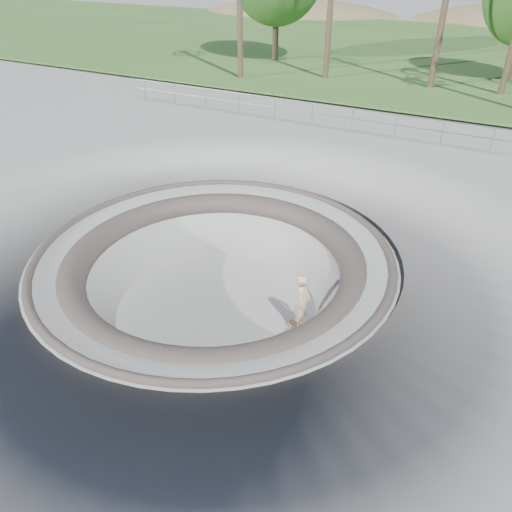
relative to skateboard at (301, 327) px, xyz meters
name	(u,v)px	position (x,y,z in m)	size (l,w,h in m)	color
ground	(214,253)	(-2.70, -0.23, 1.83)	(180.00, 180.00, 0.00)	#A09F9A
skate_bowl	(217,304)	(-2.70, -0.23, 0.00)	(14.00, 14.00, 4.10)	#A09F9A
grass_strip	(441,53)	(-2.70, 33.77, 2.05)	(180.00, 36.00, 0.12)	#375E25
distant_hills	(499,88)	(1.08, 56.94, -5.19)	(103.20, 45.00, 28.60)	olive
safety_railing	(352,119)	(-2.70, 11.77, 2.52)	(25.00, 0.06, 1.03)	#94969C
skateboard	(301,327)	(0.00, 0.00, 0.00)	(0.87, 0.34, 0.09)	olive
skater	(303,302)	(0.00, 0.00, 0.89)	(0.64, 0.42, 1.75)	#D9B18D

